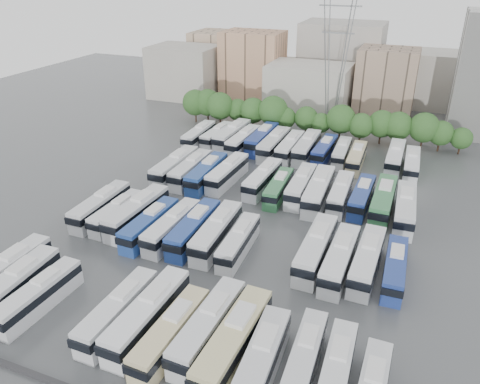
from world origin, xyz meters
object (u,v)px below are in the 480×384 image
at_px(bus_r2_s6, 263,179).
at_px(bus_r0_s12, 336,372).
at_px(bus_r2_s4, 227,173).
at_px(bus_r3_s6, 290,147).
at_px(bus_r2_s12, 383,200).
at_px(bus_r3_s1, 217,135).
at_px(bus_r0_s0, 6,272).
at_px(bus_r2_s9, 319,190).
at_px(bus_r0_s10, 261,362).
at_px(bus_r3_s3, 243,141).
at_px(bus_r3_s0, 199,135).
at_px(bus_r3_s12, 395,157).
at_px(bus_r2_s7, 279,188).
at_px(bus_r3_s8, 324,150).
at_px(bus_r1_s4, 172,226).
at_px(bus_r3_s2, 232,135).
at_px(bus_r2_s13, 405,208).
at_px(bus_r0_s7, 171,333).
at_px(bus_r1_s0, 101,206).
at_px(bus_r1_s13, 395,268).
at_px(bus_r2_s3, 207,173).
at_px(bus_r0_s1, 15,286).
at_px(bus_r1_s2, 137,212).
at_px(bus_r3_s7, 307,147).
at_px(bus_r0_s6, 148,314).
at_px(bus_r1_s12, 367,260).
at_px(bus_r2_s2, 191,169).
at_px(bus_r3_s5, 274,144).
at_px(bus_r0_s9, 234,341).
at_px(bus_r0_s2, 39,295).
at_px(bus_r3_s9, 342,152).
at_px(bus_r2_s8, 301,185).
at_px(bus_r1_s1, 117,212).
at_px(bus_r3_s13, 412,164).
at_px(electricity_pylon, 337,45).
at_px(bus_r2_s1, 175,166).
at_px(bus_r2_s10, 340,193).
at_px(bus_r1_s7, 238,242).
at_px(bus_r1_s3, 150,224).
at_px(bus_r3_s10, 356,157).
at_px(bus_r0_s5, 118,311).
at_px(bus_r2_s11, 362,196).
at_px(bus_r1_s6, 217,232).
at_px(bus_r0_s11, 305,358).

bearing_deg(bus_r2_s6, bus_r0_s12, -59.21).
distance_m(bus_r2_s4, bus_r3_s6, 17.24).
xyz_separation_m(bus_r2_s12, bus_r3_s1, (-36.16, 18.31, -0.27)).
xyz_separation_m(bus_r0_s0, bus_r2_s9, (29.55, 34.89, 0.16)).
relative_size(bus_r0_s10, bus_r3_s3, 0.98).
relative_size(bus_r3_s0, bus_r3_s12, 0.96).
height_order(bus_r2_s7, bus_r3_s8, bus_r3_s8).
bearing_deg(bus_r3_s3, bus_r1_s4, -82.30).
relative_size(bus_r0_s12, bus_r3_s2, 0.83).
bearing_deg(bus_r2_s6, bus_r2_s13, -3.57).
xyz_separation_m(bus_r0_s7, bus_r1_s0, (-23.05, 19.59, 0.05)).
relative_size(bus_r1_s13, bus_r2_s3, 0.88).
height_order(bus_r0_s1, bus_r1_s4, bus_r0_s1).
height_order(bus_r1_s2, bus_r3_s2, bus_r3_s2).
distance_m(bus_r0_s7, bus_r3_s3, 55.49).
relative_size(bus_r2_s6, bus_r3_s7, 0.93).
xyz_separation_m(bus_r0_s6, bus_r3_s7, (3.22, 53.40, 0.03)).
relative_size(bus_r1_s12, bus_r2_s2, 1.00).
bearing_deg(bus_r3_s2, bus_r3_s5, -8.75).
height_order(bus_r0_s9, bus_r2_s7, bus_r0_s9).
distance_m(bus_r0_s2, bus_r3_s9, 60.18).
bearing_deg(bus_r2_s8, bus_r2_s4, 177.49).
bearing_deg(bus_r0_s0, bus_r3_s8, 64.03).
relative_size(bus_r1_s1, bus_r3_s13, 0.93).
relative_size(electricity_pylon, bus_r2_s1, 2.52).
relative_size(bus_r2_s10, bus_r3_s3, 0.94).
height_order(bus_r1_s0, bus_r2_s10, bus_r1_s0).
bearing_deg(bus_r0_s10, bus_r1_s7, 115.12).
bearing_deg(bus_r1_s3, bus_r0_s12, -27.19).
relative_size(bus_r2_s2, bus_r2_s12, 0.95).
relative_size(bus_r1_s13, bus_r3_s13, 0.95).
height_order(bus_r2_s1, bus_r3_s13, bus_r2_s1).
xyz_separation_m(bus_r2_s10, bus_r3_s13, (9.76, 16.85, -0.02)).
relative_size(bus_r0_s12, bus_r2_s3, 0.87).
xyz_separation_m(electricity_pylon, bus_r0_s2, (-16.80, -75.11, -16.88)).
relative_size(bus_r0_s9, bus_r2_s3, 1.06).
bearing_deg(bus_r3_s0, bus_r0_s6, -70.74).
xyz_separation_m(bus_r0_s10, bus_r3_s10, (0.07, 53.98, -0.13)).
height_order(bus_r0_s5, bus_r3_s10, bus_r0_s5).
bearing_deg(bus_r3_s2, bus_r1_s3, -82.38).
bearing_deg(bus_r3_s13, bus_r3_s10, -178.76).
relative_size(bus_r0_s9, bus_r2_s1, 1.01).
bearing_deg(bus_r3_s1, bus_r3_s13, 1.36).
xyz_separation_m(bus_r0_s12, bus_r3_s13, (3.28, 52.79, 0.11)).
relative_size(bus_r2_s11, bus_r3_s9, 1.04).
relative_size(bus_r0_s9, bus_r2_s7, 1.20).
bearing_deg(bus_r3_s6, bus_r1_s13, -55.95).
bearing_deg(bus_r3_s0, bus_r1_s6, -61.85).
distance_m(bus_r2_s7, bus_r2_s13, 19.75).
xyz_separation_m(bus_r0_s11, bus_r3_s0, (-36.48, 51.79, 0.18)).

